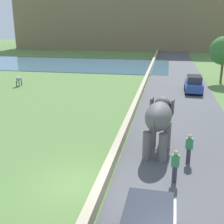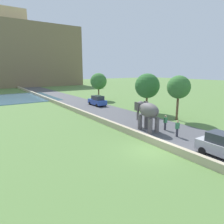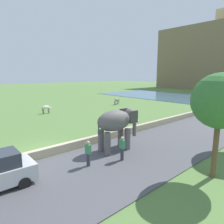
# 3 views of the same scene
# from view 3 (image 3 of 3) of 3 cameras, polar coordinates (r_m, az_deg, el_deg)

# --- Properties ---
(ground_plane) EXTENTS (220.00, 220.00, 0.00)m
(ground_plane) POSITION_cam_3_polar(r_m,az_deg,el_deg) (15.84, -18.70, -10.23)
(ground_plane) COLOR #567A3D
(road_surface) EXTENTS (7.00, 120.00, 0.06)m
(road_surface) POSITION_cam_3_polar(r_m,az_deg,el_deg) (27.53, 28.92, -2.14)
(road_surface) COLOR #4C4C51
(road_surface) RESTS_ON ground
(barrier_wall) EXTENTS (0.40, 110.00, 0.61)m
(barrier_wall) POSITION_cam_3_polar(r_m,az_deg,el_deg) (27.17, 20.00, -1.00)
(barrier_wall) COLOR tan
(barrier_wall) RESTS_ON ground
(lake) EXTENTS (36.00, 18.00, 0.08)m
(lake) POSITION_cam_3_polar(r_m,az_deg,el_deg) (52.15, 16.12, 4.25)
(lake) COLOR #426B84
(lake) RESTS_ON ground
(elephant) EXTENTS (1.71, 3.54, 2.99)m
(elephant) POSITION_cam_3_polar(r_m,az_deg,el_deg) (14.54, 1.41, -3.12)
(elephant) COLOR #605B5B
(elephant) RESTS_ON ground
(person_beside_elephant) EXTENTS (0.36, 0.22, 1.63)m
(person_beside_elephant) POSITION_cam_3_polar(r_m,az_deg,el_deg) (13.06, 2.87, -10.10)
(person_beside_elephant) COLOR #33333D
(person_beside_elephant) RESTS_ON ground
(person_trailing) EXTENTS (0.36, 0.22, 1.63)m
(person_trailing) POSITION_cam_3_polar(r_m,az_deg,el_deg) (12.36, -6.73, -11.41)
(person_trailing) COLOR #33333D
(person_trailing) RESTS_ON ground
(cow_grey) EXTENTS (0.57, 1.41, 1.15)m
(cow_grey) POSITION_cam_3_polar(r_m,az_deg,el_deg) (36.87, 1.38, 3.41)
(cow_grey) COLOR gray
(cow_grey) RESTS_ON ground
(cow_white) EXTENTS (0.44, 1.39, 1.15)m
(cow_white) POSITION_cam_3_polar(r_m,az_deg,el_deg) (29.87, -18.08, 1.17)
(cow_white) COLOR silver
(cow_white) RESTS_ON ground
(tree_mid) EXTENTS (2.85, 2.85, 5.60)m
(tree_mid) POSITION_cam_3_polar(r_m,az_deg,el_deg) (11.60, 28.16, 2.68)
(tree_mid) COLOR brown
(tree_mid) RESTS_ON ground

